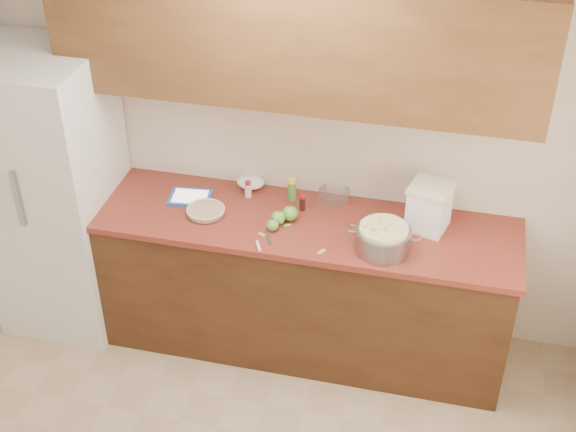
% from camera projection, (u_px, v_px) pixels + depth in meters
% --- Properties ---
extents(room_shell, '(3.60, 3.60, 3.60)m').
position_uv_depth(room_shell, '(203.00, 350.00, 3.18)').
color(room_shell, tan).
rests_on(room_shell, ground).
extents(counter_run, '(2.64, 0.68, 0.92)m').
position_uv_depth(counter_run, '(288.00, 281.00, 4.84)').
color(counter_run, '#482A14').
rests_on(counter_run, ground).
extents(upper_cabinets, '(2.60, 0.34, 0.70)m').
position_uv_depth(upper_cabinets, '(295.00, 39.00, 4.11)').
color(upper_cabinets, brown).
rests_on(upper_cabinets, room_shell).
extents(fridge, '(0.70, 0.70, 1.80)m').
position_uv_depth(fridge, '(55.00, 194.00, 4.83)').
color(fridge, silver).
rests_on(fridge, ground).
extents(pie, '(0.23, 0.23, 0.04)m').
position_uv_depth(pie, '(206.00, 211.00, 4.61)').
color(pie, silver).
rests_on(pie, counter_run).
extents(colander, '(0.40, 0.30, 0.15)m').
position_uv_depth(colander, '(383.00, 239.00, 4.30)').
color(colander, gray).
rests_on(colander, counter_run).
extents(flour_canister, '(0.27, 0.27, 0.27)m').
position_uv_depth(flour_canister, '(429.00, 207.00, 4.43)').
color(flour_canister, white).
rests_on(flour_canister, counter_run).
extents(tablet, '(0.26, 0.21, 0.02)m').
position_uv_depth(tablet, '(190.00, 197.00, 4.75)').
color(tablet, '#2355AA').
rests_on(tablet, counter_run).
extents(paring_knife, '(0.09, 0.17, 0.02)m').
position_uv_depth(paring_knife, '(260.00, 245.00, 4.36)').
color(paring_knife, gray).
rests_on(paring_knife, counter_run).
extents(lemon_bottle, '(0.05, 0.05, 0.14)m').
position_uv_depth(lemon_bottle, '(292.00, 190.00, 4.71)').
color(lemon_bottle, '#4C8C38').
rests_on(lemon_bottle, counter_run).
extents(cinnamon_shaker, '(0.04, 0.04, 0.10)m').
position_uv_depth(cinnamon_shaker, '(248.00, 189.00, 4.74)').
color(cinnamon_shaker, beige).
rests_on(cinnamon_shaker, counter_run).
extents(vanilla_bottle, '(0.03, 0.03, 0.10)m').
position_uv_depth(vanilla_bottle, '(302.00, 203.00, 4.63)').
color(vanilla_bottle, black).
rests_on(vanilla_bottle, counter_run).
extents(mixing_bowl, '(0.19, 0.19, 0.07)m').
position_uv_depth(mixing_bowl, '(334.00, 194.00, 4.72)').
color(mixing_bowl, silver).
rests_on(mixing_bowl, counter_run).
extents(paper_towel, '(0.21, 0.19, 0.07)m').
position_uv_depth(paper_towel, '(251.00, 182.00, 4.83)').
color(paper_towel, white).
rests_on(paper_towel, counter_run).
extents(apple_left, '(0.08, 0.08, 0.09)m').
position_uv_depth(apple_left, '(278.00, 218.00, 4.52)').
color(apple_left, '#599F36').
rests_on(apple_left, counter_run).
extents(apple_center, '(0.09, 0.09, 0.10)m').
position_uv_depth(apple_center, '(290.00, 214.00, 4.54)').
color(apple_center, '#599F36').
rests_on(apple_center, counter_run).
extents(apple_front, '(0.07, 0.07, 0.08)m').
position_uv_depth(apple_front, '(273.00, 225.00, 4.47)').
color(apple_front, '#599F36').
rests_on(apple_front, counter_run).
extents(peel_a, '(0.05, 0.05, 0.00)m').
position_uv_depth(peel_a, '(322.00, 251.00, 4.33)').
color(peel_a, '#8DC05D').
rests_on(peel_a, counter_run).
extents(peel_b, '(0.04, 0.03, 0.00)m').
position_uv_depth(peel_b, '(287.00, 225.00, 4.52)').
color(peel_b, '#8DC05D').
rests_on(peel_b, counter_run).
extents(peel_c, '(0.04, 0.03, 0.00)m').
position_uv_depth(peel_c, '(262.00, 234.00, 4.45)').
color(peel_c, '#8DC05D').
rests_on(peel_c, counter_run).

